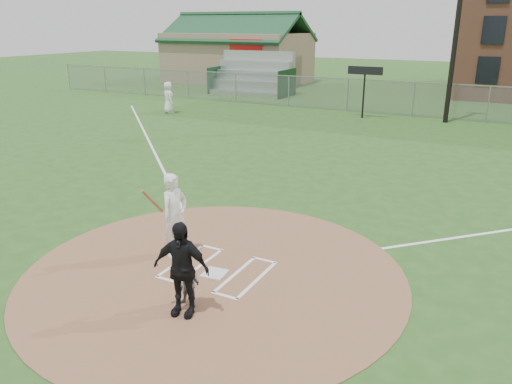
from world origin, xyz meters
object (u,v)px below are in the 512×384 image
at_px(umpire, 181,269).
at_px(home_plate, 215,273).
at_px(catcher, 188,284).
at_px(batter_at_plate, 175,215).
at_px(ondeck_player, 168,98).

bearing_deg(umpire, home_plate, 88.66).
relative_size(home_plate, catcher, 0.50).
height_order(home_plate, batter_at_plate, batter_at_plate).
bearing_deg(catcher, batter_at_plate, 126.19).
height_order(home_plate, catcher, catcher).
bearing_deg(ondeck_player, umpire, 166.62).
height_order(catcher, ondeck_player, ondeck_player).
xyz_separation_m(catcher, batter_at_plate, (-1.57, 1.75, 0.52)).
bearing_deg(catcher, ondeck_player, 122.13).
height_order(umpire, batter_at_plate, batter_at_plate).
relative_size(catcher, umpire, 0.52).
xyz_separation_m(umpire, ondeck_player, (-13.81, 17.96, -0.01)).
height_order(home_plate, umpire, umpire).
bearing_deg(umpire, ondeck_player, 115.76).
relative_size(catcher, batter_at_plate, 0.49).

